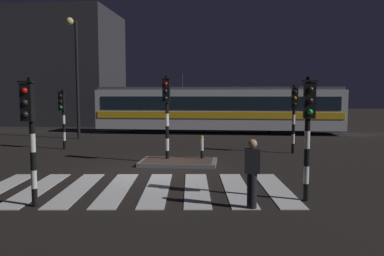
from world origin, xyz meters
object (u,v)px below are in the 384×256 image
at_px(traffic_light_median_centre, 167,106).
at_px(pedestrian_waiting_at_kerb, 252,173).
at_px(traffic_light_corner_far_right, 294,109).
at_px(tram, 218,108).
at_px(street_lamp_trackside_left, 75,64).
at_px(traffic_light_kerb_mid_left, 30,122).
at_px(traffic_light_corner_near_right, 308,120).
at_px(traffic_light_corner_far_left, 63,110).
at_px(bollard_island_edge, 202,149).

bearing_deg(traffic_light_median_centre, pedestrian_waiting_at_kerb, -62.12).
bearing_deg(traffic_light_corner_far_right, tram, 113.53).
height_order(traffic_light_median_centre, street_lamp_trackside_left, street_lamp_trackside_left).
distance_m(tram, pedestrian_waiting_at_kerb, 17.77).
bearing_deg(traffic_light_kerb_mid_left, tram, 77.82).
relative_size(traffic_light_kerb_mid_left, street_lamp_trackside_left, 0.44).
height_order(traffic_light_corner_near_right, tram, tram).
height_order(traffic_light_corner_far_left, tram, tram).
height_order(traffic_light_kerb_mid_left, tram, tram).
relative_size(pedestrian_waiting_at_kerb, bollard_island_edge, 1.54).
xyz_separation_m(traffic_light_corner_near_right, traffic_light_corner_far_left, (-10.32, 8.33, -0.15)).
bearing_deg(traffic_light_median_centre, traffic_light_kerb_mid_left, -110.11).
distance_m(traffic_light_corner_far_right, traffic_light_corner_far_left, 11.26).
distance_m(traffic_light_corner_far_right, street_lamp_trackside_left, 13.31).
xyz_separation_m(traffic_light_corner_near_right, pedestrian_waiting_at_kerb, (-1.44, -0.74, -1.25)).
bearing_deg(street_lamp_trackside_left, traffic_light_kerb_mid_left, -71.68).
xyz_separation_m(traffic_light_corner_near_right, bollard_island_edge, (-3.12, 5.35, -1.57)).
relative_size(traffic_light_corner_far_left, tram, 0.18).
bearing_deg(pedestrian_waiting_at_kerb, traffic_light_corner_near_right, 27.31).
xyz_separation_m(traffic_light_corner_far_left, pedestrian_waiting_at_kerb, (8.88, -9.08, -1.10)).
bearing_deg(traffic_light_corner_far_left, traffic_light_corner_far_right, -0.97).
relative_size(traffic_light_kerb_mid_left, traffic_light_corner_near_right, 0.99).
bearing_deg(traffic_light_corner_far_right, traffic_light_corner_far_left, 179.03).
xyz_separation_m(traffic_light_median_centre, tram, (1.62, 11.87, -0.56)).
distance_m(traffic_light_median_centre, traffic_light_corner_near_right, 6.79).
distance_m(pedestrian_waiting_at_kerb, bollard_island_edge, 6.33).
height_order(traffic_light_corner_far_left, street_lamp_trackside_left, street_lamp_trackside_left).
xyz_separation_m(traffic_light_corner_far_right, traffic_light_median_centre, (-5.45, -3.07, 0.20)).
distance_m(traffic_light_median_centre, street_lamp_trackside_left, 10.41).
xyz_separation_m(tram, bollard_island_edge, (-0.23, -11.59, -1.19)).
bearing_deg(traffic_light_kerb_mid_left, traffic_light_corner_near_right, 9.93).
height_order(traffic_light_median_centre, bollard_island_edge, traffic_light_median_centre).
height_order(traffic_light_corner_far_left, pedestrian_waiting_at_kerb, traffic_light_corner_far_left).
bearing_deg(traffic_light_median_centre, traffic_light_corner_far_left, 150.66).
bearing_deg(traffic_light_corner_far_right, traffic_light_median_centre, -150.60).
distance_m(traffic_light_median_centre, traffic_light_kerb_mid_left, 6.67).
bearing_deg(tram, traffic_light_corner_far_right, -66.47).
height_order(traffic_light_median_centre, traffic_light_kerb_mid_left, traffic_light_median_centre).
xyz_separation_m(traffic_light_corner_far_right, tram, (-3.83, 8.80, -0.36)).
bearing_deg(traffic_light_corner_far_left, pedestrian_waiting_at_kerb, -45.63).
bearing_deg(street_lamp_trackside_left, traffic_light_median_centre, -47.62).
xyz_separation_m(traffic_light_kerb_mid_left, street_lamp_trackside_left, (-4.56, 13.77, 2.46)).
relative_size(traffic_light_kerb_mid_left, traffic_light_corner_far_left, 1.06).
height_order(traffic_light_corner_near_right, street_lamp_trackside_left, street_lamp_trackside_left).
distance_m(traffic_light_corner_far_left, bollard_island_edge, 7.92).
xyz_separation_m(traffic_light_median_centre, traffic_light_kerb_mid_left, (-2.29, -6.26, -0.21)).
distance_m(street_lamp_trackside_left, tram, 9.94).
relative_size(traffic_light_median_centre, traffic_light_corner_far_left, 1.16).
relative_size(traffic_light_corner_near_right, bollard_island_edge, 2.91).
xyz_separation_m(traffic_light_median_centre, traffic_light_corner_far_left, (-5.80, 3.26, -0.33)).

